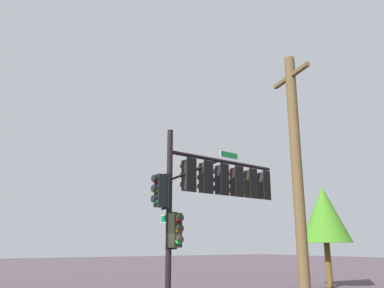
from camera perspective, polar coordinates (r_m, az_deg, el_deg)
name	(u,v)px	position (r m, az deg, el deg)	size (l,w,h in m)	color
signal_pole_assembly	(209,190)	(14.53, 2.57, -6.81)	(5.91, 1.50, 6.10)	black
utility_pole	(297,179)	(11.50, 15.21, -4.91)	(0.57, 1.77, 7.73)	brown
tree_mid	(324,215)	(22.70, 18.83, -9.79)	(2.71, 2.71, 5.27)	brown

